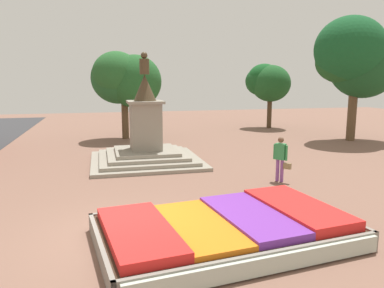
{
  "coord_description": "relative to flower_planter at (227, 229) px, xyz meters",
  "views": [
    {
      "loc": [
        -0.36,
        -8.99,
        3.84
      ],
      "look_at": [
        2.86,
        4.07,
        1.52
      ],
      "focal_mm": 35.0,
      "sensor_mm": 36.0,
      "label": 1
    }
  ],
  "objects": [
    {
      "name": "ground_plane",
      "position": [
        -2.5,
        0.93,
        -0.29
      ],
      "size": [
        72.73,
        72.73,
        0.0
      ],
      "primitive_type": "plane",
      "color": "brown"
    },
    {
      "name": "flower_planter",
      "position": [
        0.0,
        0.0,
        0.0
      ],
      "size": [
        6.4,
        4.37,
        0.66
      ],
      "color": "#38281C",
      "rests_on": "ground_plane"
    },
    {
      "name": "statue_monument",
      "position": [
        -0.82,
        9.14,
        0.68
      ],
      "size": [
        5.04,
        5.04,
        5.06
      ],
      "color": "gray",
      "rests_on": "ground_plane"
    },
    {
      "name": "pedestrian_with_handbag",
      "position": [
        3.71,
        4.55,
        0.68
      ],
      "size": [
        0.52,
        0.62,
        1.72
      ],
      "color": "#8C4C99",
      "rests_on": "ground_plane"
    },
    {
      "name": "park_tree_far_left",
      "position": [
        -1.29,
        16.27,
        3.62
      ],
      "size": [
        4.41,
        3.61,
        5.59
      ],
      "color": "brown",
      "rests_on": "ground_plane"
    },
    {
      "name": "park_tree_behind_statue",
      "position": [
        12.46,
        12.3,
        4.84
      ],
      "size": [
        5.55,
        4.14,
        7.62
      ],
      "color": "brown",
      "rests_on": "ground_plane"
    },
    {
      "name": "park_tree_far_right",
      "position": [
        10.05,
        19.58,
        3.37
      ],
      "size": [
        3.39,
        3.36,
        5.08
      ],
      "color": "#4C3823",
      "rests_on": "ground_plane"
    }
  ]
}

